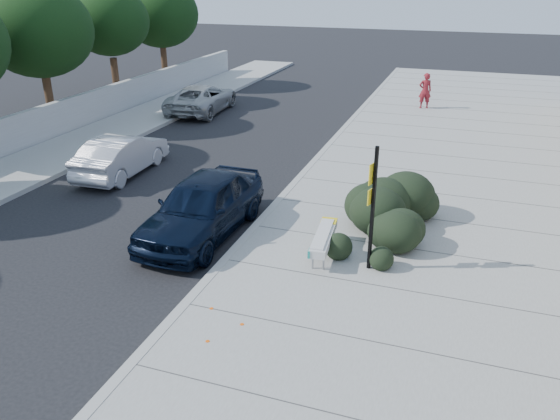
{
  "coord_description": "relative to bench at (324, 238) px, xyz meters",
  "views": [
    {
      "loc": [
        4.98,
        -10.41,
        6.45
      ],
      "look_at": [
        0.92,
        1.37,
        1.0
      ],
      "focal_mm": 35.0,
      "sensor_mm": 36.0,
      "label": 1
    }
  ],
  "objects": [
    {
      "name": "ground",
      "position": [
        -2.16,
        -1.0,
        -0.61
      ],
      "size": [
        120.0,
        120.0,
        0.0
      ],
      "primitive_type": "plane",
      "color": "black",
      "rests_on": "ground"
    },
    {
      "name": "sidewalk_near",
      "position": [
        3.44,
        4.0,
        -0.53
      ],
      "size": [
        11.2,
        50.0,
        0.15
      ],
      "primitive_type": "cube",
      "color": "gray",
      "rests_on": "ground"
    },
    {
      "name": "sidewalk_far",
      "position": [
        -11.66,
        4.0,
        -0.53
      ],
      "size": [
        3.0,
        50.0,
        0.15
      ],
      "primitive_type": "cube",
      "color": "gray",
      "rests_on": "ground"
    },
    {
      "name": "curb_near",
      "position": [
        -2.16,
        4.0,
        -0.52
      ],
      "size": [
        0.22,
        50.0,
        0.17
      ],
      "primitive_type": "cube",
      "color": "#9E9E99",
      "rests_on": "ground"
    },
    {
      "name": "curb_far",
      "position": [
        -10.16,
        4.0,
        -0.52
      ],
      "size": [
        0.22,
        50.0,
        0.17
      ],
      "primitive_type": "cube",
      "color": "#9E9E99",
      "rests_on": "ground"
    },
    {
      "name": "far_wall",
      "position": [
        -13.36,
        4.0,
        0.14
      ],
      "size": [
        0.3,
        40.0,
        1.5
      ],
      "primitive_type": "cube",
      "color": "#9E9E99",
      "rests_on": "ground"
    },
    {
      "name": "tree_far_d",
      "position": [
        -14.66,
        8.0,
        3.58
      ],
      "size": [
        4.6,
        4.6,
        6.16
      ],
      "color": "#332114",
      "rests_on": "ground"
    },
    {
      "name": "tree_far_e",
      "position": [
        -14.66,
        13.0,
        3.58
      ],
      "size": [
        4.0,
        4.0,
        5.9
      ],
      "color": "#332114",
      "rests_on": "ground"
    },
    {
      "name": "tree_far_f",
      "position": [
        -14.66,
        18.0,
        3.58
      ],
      "size": [
        4.4,
        4.4,
        6.07
      ],
      "color": "#332114",
      "rests_on": "ground"
    },
    {
      "name": "bench",
      "position": [
        0.0,
        0.0,
        0.0
      ],
      "size": [
        0.56,
        1.95,
        0.58
      ],
      "rotation": [
        0.0,
        0.0,
        0.09
      ],
      "color": "gray",
      "rests_on": "sidewalk_near"
    },
    {
      "name": "bike_rack",
      "position": [
        1.21,
        2.22,
        0.12
      ],
      "size": [
        0.15,
        0.66,
        0.97
      ],
      "rotation": [
        0.0,
        0.0,
        0.14
      ],
      "color": "black",
      "rests_on": "sidewalk_near"
    },
    {
      "name": "sign_post",
      "position": [
        1.15,
        -0.29,
        1.19
      ],
      "size": [
        0.16,
        0.33,
        2.94
      ],
      "rotation": [
        0.0,
        0.0,
        -0.33
      ],
      "color": "black",
      "rests_on": "sidewalk_near"
    },
    {
      "name": "hedge",
      "position": [
        1.24,
        1.65,
        0.27
      ],
      "size": [
        2.15,
        3.96,
        1.45
      ],
      "primitive_type": "ellipsoid",
      "rotation": [
        0.0,
        0.0,
        -0.06
      ],
      "color": "black",
      "rests_on": "sidewalk_near"
    },
    {
      "name": "sedan_navy",
      "position": [
        -3.39,
        0.34,
        0.2
      ],
      "size": [
        2.02,
        4.79,
        1.62
      ],
      "primitive_type": "imported",
      "rotation": [
        0.0,
        0.0,
        -0.02
      ],
      "color": "black",
      "rests_on": "ground"
    },
    {
      "name": "wagon_silver",
      "position": [
        -8.16,
        3.75,
        0.08
      ],
      "size": [
        1.62,
        4.2,
        1.37
      ],
      "primitive_type": "imported",
      "rotation": [
        0.0,
        0.0,
        3.18
      ],
      "color": "silver",
      "rests_on": "ground"
    },
    {
      "name": "suv_silver",
      "position": [
        -9.66,
        12.89,
        0.08
      ],
      "size": [
        2.62,
        5.09,
        1.37
      ],
      "primitive_type": "imported",
      "rotation": [
        0.0,
        0.0,
        3.21
      ],
      "color": "#9FA2A4",
      "rests_on": "ground"
    },
    {
      "name": "pedestrian",
      "position": [
        0.78,
        16.73,
        0.41
      ],
      "size": [
        0.73,
        0.6,
        1.74
      ],
      "primitive_type": "imported",
      "rotation": [
        0.0,
        0.0,
        3.46
      ],
      "color": "maroon",
      "rests_on": "sidewalk_near"
    }
  ]
}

